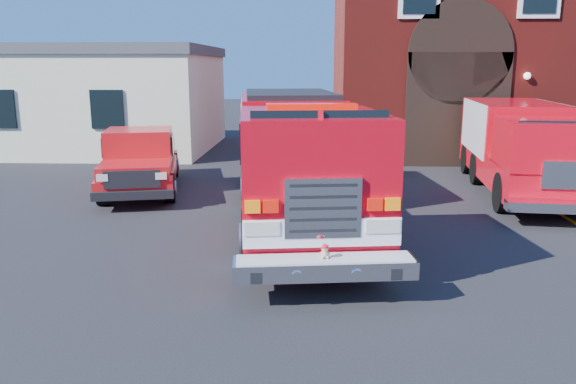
{
  "coord_description": "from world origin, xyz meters",
  "views": [
    {
      "loc": [
        0.44,
        -11.14,
        3.55
      ],
      "look_at": [
        0.0,
        -1.2,
        1.3
      ],
      "focal_mm": 35.0,
      "sensor_mm": 36.0,
      "label": 1
    }
  ],
  "objects_px": {
    "fire_engine": "(297,157)",
    "secondary_truck": "(521,145)",
    "side_building": "(95,97)",
    "fire_station": "(514,49)",
    "pickup_truck": "(141,161)"
  },
  "relations": [
    {
      "from": "side_building",
      "to": "fire_engine",
      "type": "height_order",
      "value": "side_building"
    },
    {
      "from": "secondary_truck",
      "to": "fire_engine",
      "type": "bearing_deg",
      "value": -151.46
    },
    {
      "from": "side_building",
      "to": "secondary_truck",
      "type": "height_order",
      "value": "side_building"
    },
    {
      "from": "fire_station",
      "to": "side_building",
      "type": "relative_size",
      "value": 1.49
    },
    {
      "from": "fire_station",
      "to": "side_building",
      "type": "height_order",
      "value": "fire_station"
    },
    {
      "from": "fire_station",
      "to": "side_building",
      "type": "xyz_separation_m",
      "value": [
        -17.99,
        -0.99,
        -2.05
      ]
    },
    {
      "from": "fire_engine",
      "to": "pickup_truck",
      "type": "relative_size",
      "value": 1.68
    },
    {
      "from": "fire_engine",
      "to": "secondary_truck",
      "type": "distance_m",
      "value": 7.18
    },
    {
      "from": "fire_engine",
      "to": "secondary_truck",
      "type": "relative_size",
      "value": 1.24
    },
    {
      "from": "fire_engine",
      "to": "fire_station",
      "type": "bearing_deg",
      "value": 54.32
    },
    {
      "from": "side_building",
      "to": "pickup_truck",
      "type": "xyz_separation_m",
      "value": [
        4.47,
        -8.28,
        -1.35
      ]
    },
    {
      "from": "fire_station",
      "to": "fire_engine",
      "type": "relative_size",
      "value": 1.57
    },
    {
      "from": "fire_engine",
      "to": "pickup_truck",
      "type": "bearing_deg",
      "value": 145.6
    },
    {
      "from": "side_building",
      "to": "fire_engine",
      "type": "distance_m",
      "value": 14.61
    },
    {
      "from": "side_building",
      "to": "secondary_truck",
      "type": "distance_m",
      "value": 17.36
    }
  ]
}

